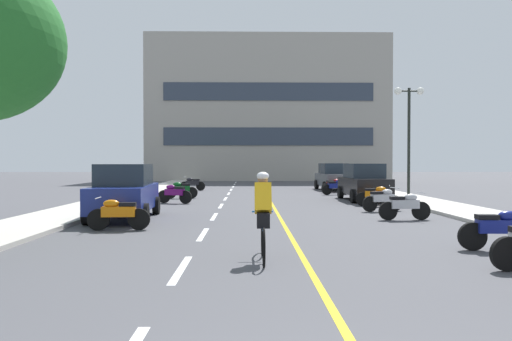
{
  "coord_description": "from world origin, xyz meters",
  "views": [
    {
      "loc": [
        -0.82,
        -2.22,
        1.87
      ],
      "look_at": [
        -0.43,
        21.52,
        1.47
      ],
      "focal_mm": 33.02,
      "sensor_mm": 36.0,
      "label": 1
    }
  ],
  "objects": [
    {
      "name": "motorcycle_6",
      "position": [
        4.32,
        15.62,
        0.47
      ],
      "size": [
        1.66,
        0.74,
        0.92
      ],
      "color": "black",
      "rests_on": "ground"
    },
    {
      "name": "motorcycle_4",
      "position": [
        -4.41,
        10.76,
        0.47
      ],
      "size": [
        1.7,
        0.6,
        0.92
      ],
      "color": "black",
      "rests_on": "ground"
    },
    {
      "name": "lane_dash_1",
      "position": [
        -2.0,
        6.0,
        0.0
      ],
      "size": [
        0.14,
        2.2,
        0.01
      ],
      "primitive_type": "cube",
      "color": "silver",
      "rests_on": "ground"
    },
    {
      "name": "motorcycle_7",
      "position": [
        4.62,
        17.63,
        0.47
      ],
      "size": [
        1.65,
        0.76,
        0.92
      ],
      "color": "black",
      "rests_on": "ground"
    },
    {
      "name": "lane_dash_11",
      "position": [
        -2.0,
        46.0,
        0.0
      ],
      "size": [
        0.14,
        2.2,
        0.01
      ],
      "primitive_type": "cube",
      "color": "silver",
      "rests_on": "ground"
    },
    {
      "name": "lane_dash_8",
      "position": [
        -2.0,
        34.0,
        0.0
      ],
      "size": [
        0.14,
        2.2,
        0.01
      ],
      "primitive_type": "cube",
      "color": "silver",
      "rests_on": "ground"
    },
    {
      "name": "motorcycle_11",
      "position": [
        4.49,
        26.76,
        0.47
      ],
      "size": [
        1.64,
        0.8,
        0.92
      ],
      "color": "black",
      "rests_on": "ground"
    },
    {
      "name": "curb_left",
      "position": [
        -7.2,
        24.0,
        0.06
      ],
      "size": [
        2.4,
        72.0,
        0.12
      ],
      "primitive_type": "cube",
      "color": "#B7B2A8",
      "rests_on": "ground"
    },
    {
      "name": "motorcycle_12",
      "position": [
        -4.56,
        29.23,
        0.47
      ],
      "size": [
        1.7,
        0.6,
        0.92
      ],
      "color": "black",
      "rests_on": "ground"
    },
    {
      "name": "lane_dash_7",
      "position": [
        -2.0,
        30.0,
        0.0
      ],
      "size": [
        0.14,
        2.2,
        0.01
      ],
      "primitive_type": "cube",
      "color": "silver",
      "rests_on": "ground"
    },
    {
      "name": "motorcycle_10",
      "position": [
        4.27,
        24.94,
        0.47
      ],
      "size": [
        1.68,
        0.64,
        0.92
      ],
      "color": "black",
      "rests_on": "ground"
    },
    {
      "name": "lane_dash_4",
      "position": [
        -2.0,
        18.0,
        0.0
      ],
      "size": [
        0.14,
        2.2,
        0.01
      ],
      "primitive_type": "cube",
      "color": "silver",
      "rests_on": "ground"
    },
    {
      "name": "lane_dash_5",
      "position": [
        -2.0,
        22.0,
        0.0
      ],
      "size": [
        0.14,
        2.2,
        0.01
      ],
      "primitive_type": "cube",
      "color": "silver",
      "rests_on": "ground"
    },
    {
      "name": "motorcycle_5",
      "position": [
        4.26,
        12.92,
        0.47
      ],
      "size": [
        1.7,
        0.6,
        0.92
      ],
      "color": "black",
      "rests_on": "ground"
    },
    {
      "name": "cyclist_rider",
      "position": [
        -0.54,
        6.73,
        0.89
      ],
      "size": [
        0.42,
        1.77,
        1.71
      ],
      "color": "black",
      "rests_on": "ground"
    },
    {
      "name": "lane_dash_2",
      "position": [
        -2.0,
        10.0,
        0.0
      ],
      "size": [
        0.14,
        2.2,
        0.01
      ],
      "primitive_type": "cube",
      "color": "silver",
      "rests_on": "ground"
    },
    {
      "name": "parked_car_far",
      "position": [
        4.93,
        29.6,
        0.92
      ],
      "size": [
        2.09,
        4.28,
        1.82
      ],
      "color": "black",
      "rests_on": "ground"
    },
    {
      "name": "parked_car_mid",
      "position": [
        4.85,
        20.75,
        0.92
      ],
      "size": [
        1.98,
        4.23,
        1.82
      ],
      "color": "black",
      "rests_on": "ground"
    },
    {
      "name": "ground_plane",
      "position": [
        0.0,
        21.0,
        0.0
      ],
      "size": [
        140.0,
        140.0,
        0.0
      ],
      "primitive_type": "plane",
      "color": "#47474C"
    },
    {
      "name": "lane_dash_10",
      "position": [
        -2.0,
        42.0,
        0.0
      ],
      "size": [
        0.14,
        2.2,
        0.01
      ],
      "primitive_type": "cube",
      "color": "silver",
      "rests_on": "ground"
    },
    {
      "name": "street_lamp_mid",
      "position": [
        7.04,
        20.67,
        4.06
      ],
      "size": [
        1.46,
        0.36,
        5.43
      ],
      "color": "black",
      "rests_on": "curb_right"
    },
    {
      "name": "lane_dash_3",
      "position": [
        -2.0,
        14.0,
        0.0
      ],
      "size": [
        0.14,
        2.2,
        0.01
      ],
      "primitive_type": "cube",
      "color": "silver",
      "rests_on": "ground"
    },
    {
      "name": "curb_right",
      "position": [
        7.2,
        24.0,
        0.06
      ],
      "size": [
        2.4,
        72.0,
        0.12
      ],
      "primitive_type": "cube",
      "color": "#B7B2A8",
      "rests_on": "ground"
    },
    {
      "name": "motorcycle_8",
      "position": [
        -4.2,
        19.3,
        0.47
      ],
      "size": [
        1.64,
        0.78,
        0.92
      ],
      "color": "black",
      "rests_on": "ground"
    },
    {
      "name": "centre_line_yellow",
      "position": [
        0.25,
        24.0,
        0.0
      ],
      "size": [
        0.12,
        66.0,
        0.01
      ],
      "primitive_type": "cube",
      "color": "gold",
      "rests_on": "ground"
    },
    {
      "name": "motorcycle_3",
      "position": [
        4.5,
        7.63,
        0.47
      ],
      "size": [
        1.7,
        0.6,
        0.92
      ],
      "color": "black",
      "rests_on": "ground"
    },
    {
      "name": "motorcycle_9",
      "position": [
        -4.32,
        22.21,
        0.47
      ],
      "size": [
        1.7,
        0.6,
        0.92
      ],
      "color": "black",
      "rests_on": "ground"
    },
    {
      "name": "office_building",
      "position": [
        1.22,
        49.48,
        7.48
      ],
      "size": [
        25.06,
        9.09,
        14.97
      ],
      "color": "#9E998E",
      "rests_on": "ground"
    },
    {
      "name": "lane_dash_6",
      "position": [
        -2.0,
        26.0,
        0.0
      ],
      "size": [
        0.14,
        2.2,
        0.01
      ],
      "primitive_type": "cube",
      "color": "silver",
      "rests_on": "ground"
    },
    {
      "name": "parked_car_near",
      "position": [
        -4.9,
        13.35,
        0.92
      ],
      "size": [
        2.15,
        4.31,
        1.82
      ],
      "color": "black",
      "rests_on": "ground"
    },
    {
      "name": "lane_dash_9",
      "position": [
        -2.0,
        38.0,
        0.0
      ],
      "size": [
        0.14,
        2.2,
        0.01
      ],
      "primitive_type": "cube",
      "color": "silver",
      "rests_on": "ground"
    }
  ]
}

